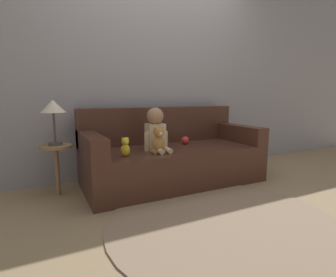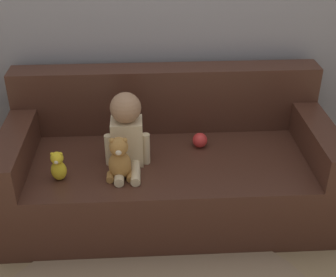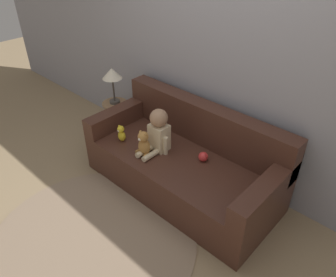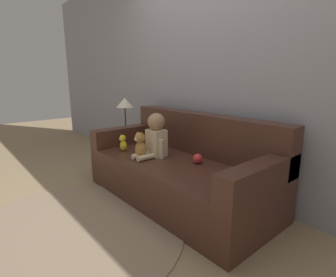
% 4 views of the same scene
% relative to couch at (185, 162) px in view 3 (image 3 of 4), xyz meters
% --- Properties ---
extents(ground_plane, '(12.00, 12.00, 0.00)m').
position_rel_couch_xyz_m(ground_plane, '(0.00, -0.06, -0.29)').
color(ground_plane, '#9E8460').
extents(wall_back, '(8.00, 0.05, 2.60)m').
position_rel_couch_xyz_m(wall_back, '(0.00, 0.46, 1.01)').
color(wall_back, '#93939E').
rests_on(wall_back, ground_plane).
extents(couch, '(1.91, 0.86, 0.81)m').
position_rel_couch_xyz_m(couch, '(0.00, 0.00, 0.00)').
color(couch, '#47281E').
rests_on(couch, ground_plane).
extents(person_baby, '(0.26, 0.34, 0.43)m').
position_rel_couch_xyz_m(person_baby, '(-0.24, -0.12, 0.31)').
color(person_baby, beige).
rests_on(person_baby, couch).
extents(teddy_bear_brown, '(0.15, 0.12, 0.26)m').
position_rel_couch_xyz_m(teddy_bear_brown, '(-0.28, -0.28, 0.23)').
color(teddy_bear_brown, '#AD7A3D').
rests_on(teddy_bear_brown, couch).
extents(plush_toy_side, '(0.09, 0.08, 0.18)m').
position_rel_couch_xyz_m(plush_toy_side, '(-0.61, -0.27, 0.20)').
color(plush_toy_side, yellow).
rests_on(plush_toy_side, couch).
extents(toy_ball, '(0.09, 0.09, 0.09)m').
position_rel_couch_xyz_m(toy_ball, '(0.19, 0.03, 0.16)').
color(toy_ball, red).
rests_on(toy_ball, couch).
extents(floor_rug, '(1.76, 1.76, 0.01)m').
position_rel_couch_xyz_m(floor_rug, '(-0.10, -1.06, -0.28)').
color(floor_rug, gray).
rests_on(floor_rug, ground_plane).
extents(side_table, '(0.30, 0.30, 0.91)m').
position_rel_couch_xyz_m(side_table, '(-1.17, 0.10, 0.41)').
color(side_table, '#93704C').
rests_on(side_table, ground_plane).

